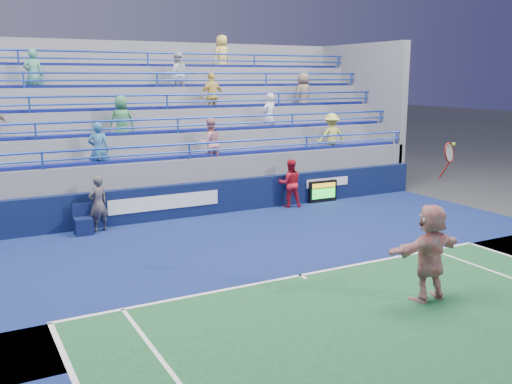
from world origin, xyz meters
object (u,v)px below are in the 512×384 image
tennis_player (430,252)px  line_judge (98,204)px  judge_chair (83,225)px  serve_speed_board (323,191)px  ball_girl (290,183)px

tennis_player → line_judge: bearing=119.1°
judge_chair → line_judge: size_ratio=0.53×
tennis_player → serve_speed_board: bearing=68.5°
line_judge → serve_speed_board: bearing=160.0°
tennis_player → judge_chair: bearing=121.8°
serve_speed_board → judge_chair: judge_chair is taller
line_judge → ball_girl: (6.63, 0.13, 0.00)m
serve_speed_board → judge_chair: size_ratio=1.29×
tennis_player → ball_girl: 8.77m
line_judge → ball_girl: bearing=159.5°
tennis_player → ball_girl: (1.95, 8.55, -0.16)m
serve_speed_board → ball_girl: bearing=-176.0°
judge_chair → serve_speed_board: bearing=2.3°
serve_speed_board → line_judge: line_judge is taller
tennis_player → ball_girl: tennis_player is taller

